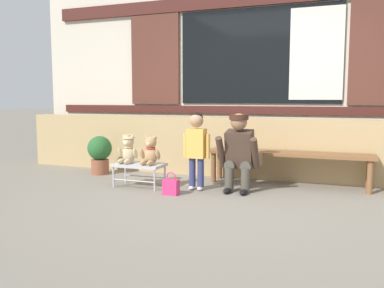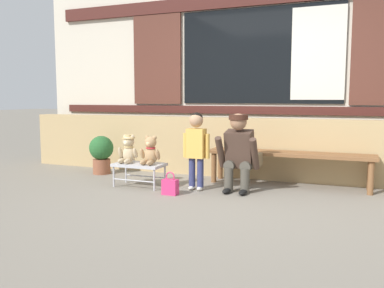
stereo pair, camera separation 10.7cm
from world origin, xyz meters
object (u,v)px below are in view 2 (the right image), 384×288
potted_plant (101,152)px  wooden_bench_long (289,157)px  teddy_bear_with_hat (128,149)px  handbag_on_ground (170,186)px  teddy_bear_plain (150,151)px  child_standing (196,142)px  small_display_bench (139,166)px  adult_crouching (240,152)px

potted_plant → wooden_bench_long: bearing=3.7°
teddy_bear_with_hat → handbag_on_ground: bearing=-19.8°
teddy_bear_plain → child_standing: size_ratio=0.38×
small_display_bench → teddy_bear_plain: size_ratio=1.76×
teddy_bear_plain → small_display_bench: bearing=-179.5°
wooden_bench_long → potted_plant: (-2.74, -0.18, -0.05)m
small_display_bench → teddy_bear_with_hat: 0.26m
wooden_bench_long → teddy_bear_plain: (-1.61, -0.75, 0.09)m
wooden_bench_long → adult_crouching: (-0.51, -0.54, 0.11)m
wooden_bench_long → adult_crouching: 0.75m
teddy_bear_with_hat → teddy_bear_plain: bearing=-0.1°
handbag_on_ground → adult_crouching: bearing=33.6°
wooden_bench_long → potted_plant: 2.74m
small_display_bench → adult_crouching: bearing=9.6°
small_display_bench → potted_plant: (-0.97, 0.57, 0.06)m
teddy_bear_with_hat → child_standing: 0.92m
wooden_bench_long → small_display_bench: size_ratio=3.28×
child_standing → handbag_on_ground: 0.64m
teddy_bear_plain → adult_crouching: (1.10, 0.21, 0.02)m
small_display_bench → child_standing: (0.75, 0.09, 0.33)m
teddy_bear_plain → handbag_on_ground: teddy_bear_plain is taller
child_standing → small_display_bench: bearing=-172.8°
potted_plant → small_display_bench: bearing=-30.7°
small_display_bench → adult_crouching: 1.30m
wooden_bench_long → small_display_bench: bearing=-157.0°
child_standing → potted_plant: bearing=164.4°
teddy_bear_with_hat → adult_crouching: adult_crouching is taller
potted_plant → teddy_bear_plain: bearing=-26.9°
wooden_bench_long → potted_plant: bearing=-176.3°
teddy_bear_with_hat → child_standing: bearing=5.8°
handbag_on_ground → potted_plant: (-1.52, 0.83, 0.23)m
wooden_bench_long → teddy_bear_with_hat: bearing=-158.8°
potted_plant → child_standing: bearing=-15.6°
adult_crouching → potted_plant: size_ratio=1.67×
child_standing → teddy_bear_plain: bearing=-171.0°
wooden_bench_long → child_standing: 1.24m
teddy_bear_with_hat → adult_crouching: 1.44m
child_standing → wooden_bench_long: bearing=32.7°
teddy_bear_plain → potted_plant: size_ratio=0.64×
adult_crouching → handbag_on_ground: size_ratio=3.49×
adult_crouching → potted_plant: 2.27m
small_display_bench → teddy_bear_plain: bearing=0.5°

